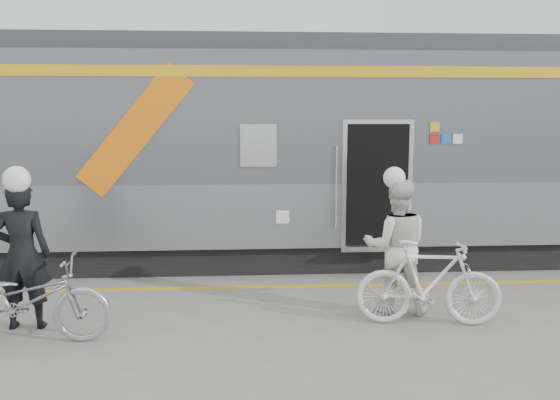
{
  "coord_description": "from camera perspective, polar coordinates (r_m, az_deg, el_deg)",
  "views": [
    {
      "loc": [
        -0.13,
        -7.09,
        2.79
      ],
      "look_at": [
        0.43,
        1.6,
        1.5
      ],
      "focal_mm": 38.0,
      "sensor_mm": 36.0,
      "label": 1
    }
  ],
  "objects": [
    {
      "name": "safety_strip",
      "position": [
        9.65,
        -2.77,
        -8.36
      ],
      "size": [
        24.0,
        0.12,
        0.01
      ],
      "primitive_type": "cube",
      "color": "gold",
      "rests_on": "ground"
    },
    {
      "name": "man",
      "position": [
        8.34,
        -23.58,
        -4.87
      ],
      "size": [
        0.73,
        0.5,
        1.94
      ],
      "primitive_type": "imported",
      "rotation": [
        0.0,
        0.0,
        3.19
      ],
      "color": "black",
      "rests_on": "ground"
    },
    {
      "name": "helmet_man",
      "position": [
        8.17,
        -24.05,
        2.94
      ],
      "size": [
        0.34,
        0.34,
        0.34
      ],
      "primitive_type": "sphere",
      "color": "white",
      "rests_on": "man"
    },
    {
      "name": "woman",
      "position": [
        8.43,
        11.13,
        -4.39
      ],
      "size": [
        1.01,
        0.84,
        1.88
      ],
      "primitive_type": "imported",
      "rotation": [
        0.0,
        0.0,
        3.0
      ],
      "color": "silver",
      "rests_on": "ground"
    },
    {
      "name": "helmet_woman",
      "position": [
        8.26,
        11.34,
        3.02
      ],
      "size": [
        0.3,
        0.3,
        0.3
      ],
      "primitive_type": "sphere",
      "color": "white",
      "rests_on": "woman"
    },
    {
      "name": "train",
      "position": [
        11.3,
        -3.28,
        4.69
      ],
      "size": [
        24.0,
        3.17,
        4.1
      ],
      "color": "black",
      "rests_on": "ground"
    },
    {
      "name": "bicycle_right",
      "position": [
        8.1,
        14.12,
        -7.74
      ],
      "size": [
        1.96,
        0.8,
        1.14
      ],
      "primitive_type": "imported",
      "rotation": [
        0.0,
        0.0,
        1.43
      ],
      "color": "silver",
      "rests_on": "ground"
    },
    {
      "name": "ground",
      "position": [
        7.62,
        -2.5,
        -13.07
      ],
      "size": [
        90.0,
        90.0,
        0.0
      ],
      "primitive_type": "plane",
      "color": "slate",
      "rests_on": "ground"
    },
    {
      "name": "bicycle_left",
      "position": [
        7.89,
        -23.36,
        -8.9
      ],
      "size": [
        2.07,
        0.8,
        1.07
      ],
      "primitive_type": "imported",
      "rotation": [
        0.0,
        0.0,
        1.62
      ],
      "color": "#A1A4A8",
      "rests_on": "ground"
    }
  ]
}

